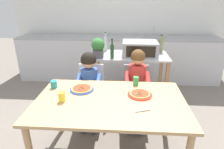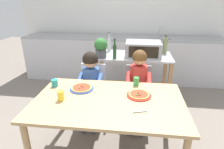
{
  "view_description": "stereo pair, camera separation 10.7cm",
  "coord_description": "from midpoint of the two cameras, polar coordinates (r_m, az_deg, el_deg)",
  "views": [
    {
      "loc": [
        0.13,
        -1.67,
        1.69
      ],
      "look_at": [
        0.0,
        0.3,
        0.88
      ],
      "focal_mm": 30.96,
      "sensor_mm": 36.0,
      "label": 1
    },
    {
      "loc": [
        0.24,
        -1.66,
        1.69
      ],
      "look_at": [
        0.0,
        0.3,
        0.88
      ],
      "focal_mm": 30.96,
      "sensor_mm": 36.0,
      "label": 2
    }
  ],
  "objects": [
    {
      "name": "dining_chair_right",
      "position": [
        2.68,
        5.92,
        -4.7
      ],
      "size": [
        0.36,
        0.36,
        0.81
      ],
      "color": "gray",
      "rests_on": "ground"
    },
    {
      "name": "dining_table",
      "position": [
        1.97,
        -2.17,
        -9.75
      ],
      "size": [
        1.49,
        0.92,
        0.73
      ],
      "color": "tan",
      "rests_on": "ground"
    },
    {
      "name": "ground_plane",
      "position": [
        3.2,
        -0.07,
        -9.67
      ],
      "size": [
        10.45,
        10.45,
        0.0
      ],
      "primitive_type": "plane",
      "color": "slate"
    },
    {
      "name": "pizza_plate_red_rimmed",
      "position": [
        2.02,
        6.72,
        -5.79
      ],
      "size": [
        0.25,
        0.25,
        0.03
      ],
      "color": "red",
      "rests_on": "dining_table"
    },
    {
      "name": "toaster_oven",
      "position": [
        2.93,
        7.18,
        7.66
      ],
      "size": [
        0.51,
        0.39,
        0.21
      ],
      "color": "#999BA0",
      "rests_on": "kitchen_island_cart"
    },
    {
      "name": "dining_chair_left",
      "position": [
        2.72,
        -7.41,
        -4.39
      ],
      "size": [
        0.36,
        0.36,
        0.81
      ],
      "color": "silver",
      "rests_on": "ground"
    },
    {
      "name": "child_in_blue_striped_shirt",
      "position": [
        2.54,
        -8.12,
        -1.75
      ],
      "size": [
        0.32,
        0.42,
        1.02
      ],
      "color": "#424C6B",
      "rests_on": "ground"
    },
    {
      "name": "bottle_tall_green_wine",
      "position": [
        2.74,
        -1.1,
        6.96
      ],
      "size": [
        0.05,
        0.05,
        0.29
      ],
      "color": "#1E4723",
      "rests_on": "kitchen_island_cart"
    },
    {
      "name": "potted_herb_plant",
      "position": [
        2.79,
        -5.26,
        7.95
      ],
      "size": [
        0.19,
        0.19,
        0.28
      ],
      "color": "#4C4C51",
      "rests_on": "kitchen_island_cart"
    },
    {
      "name": "serving_spoon",
      "position": [
        1.76,
        7.3,
        -10.62
      ],
      "size": [
        0.14,
        0.05,
        0.01
      ],
      "primitive_type": "cylinder",
      "rotation": [
        0.0,
        1.57,
        0.31
      ],
      "color": "#B7BABF",
      "rests_on": "dining_table"
    },
    {
      "name": "back_wall_tiled",
      "position": [
        4.35,
        1.45,
        17.77
      ],
      "size": [
        4.57,
        0.14,
        2.7
      ],
      "color": "white",
      "rests_on": "ground"
    },
    {
      "name": "child_in_red_shirt",
      "position": [
        2.49,
        6.18,
        -1.99
      ],
      "size": [
        0.32,
        0.42,
        1.06
      ],
      "color": "#424C6B",
      "rests_on": "ground"
    },
    {
      "name": "drinking_cup_green",
      "position": [
        2.23,
        5.7,
        -1.89
      ],
      "size": [
        0.06,
        0.06,
        0.1
      ],
      "primitive_type": "cylinder",
      "color": "green",
      "rests_on": "dining_table"
    },
    {
      "name": "kitchen_island_cart",
      "position": [
        3.05,
        4.26,
        0.72
      ],
      "size": [
        1.14,
        0.56,
        0.86
      ],
      "color": "#B7BABF",
      "rests_on": "ground"
    },
    {
      "name": "bottle_dark_olive_oil",
      "position": [
        3.15,
        -2.92,
        9.14
      ],
      "size": [
        0.05,
        0.05,
        0.3
      ],
      "color": "#ADB7B2",
      "rests_on": "kitchen_island_cart"
    },
    {
      "name": "drinking_cup_yellow",
      "position": [
        1.96,
        -16.16,
        -6.36
      ],
      "size": [
        0.07,
        0.07,
        0.1
      ],
      "primitive_type": "cylinder",
      "color": "yellow",
      "rests_on": "dining_table"
    },
    {
      "name": "kitchen_counter",
      "position": [
        4.12,
        1.1,
        4.82
      ],
      "size": [
        4.12,
        0.6,
        1.11
      ],
      "color": "silver",
      "rests_on": "ground"
    },
    {
      "name": "bottle_brown_beer",
      "position": [
        3.14,
        13.26,
        8.52
      ],
      "size": [
        0.07,
        0.07,
        0.28
      ],
      "color": "olive",
      "rests_on": "kitchen_island_cart"
    },
    {
      "name": "drinking_cup_teal",
      "position": [
        2.27,
        -18.12,
        -2.78
      ],
      "size": [
        0.07,
        0.07,
        0.08
      ],
      "primitive_type": "cylinder",
      "color": "teal",
      "rests_on": "dining_table"
    },
    {
      "name": "pizza_plate_blue_rimmed",
      "position": [
        2.15,
        -10.33,
        -4.19
      ],
      "size": [
        0.26,
        0.26,
        0.03
      ],
      "color": "#3356B7",
      "rests_on": "dining_table"
    }
  ]
}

